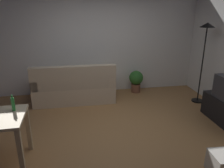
% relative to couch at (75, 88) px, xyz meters
% --- Properties ---
extents(ground_plane, '(5.20, 4.40, 0.02)m').
position_rel_couch_xyz_m(ground_plane, '(0.61, -1.59, -0.32)').
color(ground_plane, '#9E7042').
extents(wall_rear, '(5.20, 0.10, 2.70)m').
position_rel_couch_xyz_m(wall_rear, '(0.61, 0.61, 1.04)').
color(wall_rear, white).
rests_on(wall_rear, ground_plane).
extents(couch, '(1.85, 0.84, 0.92)m').
position_rel_couch_xyz_m(couch, '(0.00, 0.00, 0.00)').
color(couch, beige).
rests_on(couch, ground_plane).
extents(torchiere_lamp, '(0.32, 0.32, 1.81)m').
position_rel_couch_xyz_m(torchiere_lamp, '(2.86, -0.53, 1.11)').
color(torchiere_lamp, black).
rests_on(torchiere_lamp, ground_plane).
extents(potted_plant, '(0.36, 0.36, 0.57)m').
position_rel_couch_xyz_m(potted_plant, '(1.58, 0.31, 0.02)').
color(potted_plant, brown).
rests_on(potted_plant, ground_plane).
extents(bottle_green, '(0.05, 0.05, 0.23)m').
position_rel_couch_xyz_m(bottle_green, '(-0.83, -1.99, 0.55)').
color(bottle_green, '#1E722D').
rests_on(bottle_green, desk).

